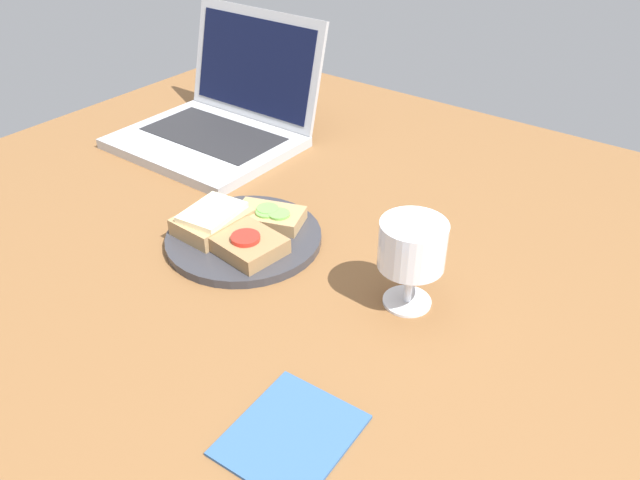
{
  "coord_description": "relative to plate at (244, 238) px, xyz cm",
  "views": [
    {
      "loc": [
        48.49,
        -51.76,
        54.65
      ],
      "look_at": [
        6.66,
        3.92,
        8.0
      ],
      "focal_mm": 35.0,
      "sensor_mm": 36.0,
      "label": 1
    }
  ],
  "objects": [
    {
      "name": "wine_glass",
      "position": [
        26.47,
        2.22,
        7.82
      ],
      "size": [
        8.38,
        8.38,
        12.08
      ],
      "color": "white",
      "rests_on": "wooden_table"
    },
    {
      "name": "napkin",
      "position": [
        27.87,
        -23.29,
        -0.45
      ],
      "size": [
        11.96,
        13.82,
        0.4
      ],
      "primitive_type": "cube",
      "rotation": [
        0.0,
        0.0,
        0.05
      ],
      "color": "#33598C",
      "rests_on": "wooden_table"
    },
    {
      "name": "plate",
      "position": [
        0.0,
        0.0,
        0.0
      ],
      "size": [
        22.96,
        22.96,
        1.31
      ],
      "primitive_type": "cylinder",
      "color": "#333338",
      "rests_on": "wooden_table"
    },
    {
      "name": "sandwich_with_cucumber",
      "position": [
        0.95,
        4.73,
        1.76
      ],
      "size": [
        11.63,
        9.24,
        2.44
      ],
      "color": "#A88456",
      "rests_on": "plate"
    },
    {
      "name": "laptop",
      "position": [
        -28.07,
        23.78,
        3.4
      ],
      "size": [
        32.25,
        31.09,
        22.32
      ],
      "color": "#ADAFB5",
      "rests_on": "wooden_table"
    },
    {
      "name": "sandwich_with_cheese",
      "position": [
        -4.55,
        -1.59,
        2.24
      ],
      "size": [
        8.28,
        10.73,
        3.36
      ],
      "color": "#A88456",
      "rests_on": "plate"
    },
    {
      "name": "wooden_table",
      "position": [
        6.57,
        -2.81,
        -2.15
      ],
      "size": [
        140.0,
        140.0,
        3.0
      ],
      "primitive_type": "cube",
      "color": "brown",
      "rests_on": "ground"
    },
    {
      "name": "sandwich_with_tomato",
      "position": [
        3.66,
        -3.16,
        1.89
      ],
      "size": [
        9.99,
        8.86,
        2.93
      ],
      "color": "#937047",
      "rests_on": "plate"
    }
  ]
}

